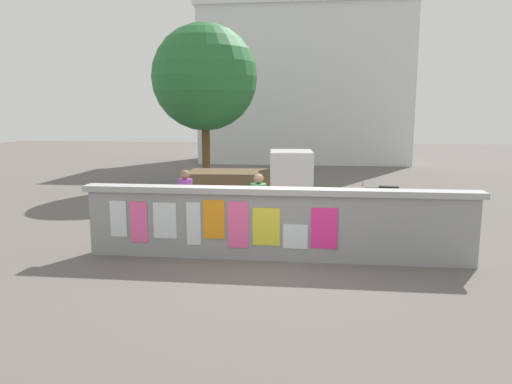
# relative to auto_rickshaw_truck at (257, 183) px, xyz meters

# --- Properties ---
(ground) EXTENTS (60.00, 60.00, 0.00)m
(ground) POSITION_rel_auto_rickshaw_truck_xyz_m (0.90, 3.59, -0.90)
(ground) COLOR #605B56
(poster_wall) EXTENTS (7.93, 0.42, 1.47)m
(poster_wall) POSITION_rel_auto_rickshaw_truck_xyz_m (0.89, -4.41, -0.14)
(poster_wall) COLOR gray
(poster_wall) RESTS_ON ground
(auto_rickshaw_truck) EXTENTS (3.70, 1.77, 1.85)m
(auto_rickshaw_truck) POSITION_rel_auto_rickshaw_truck_xyz_m (0.00, 0.00, 0.00)
(auto_rickshaw_truck) COLOR black
(auto_rickshaw_truck) RESTS_ON ground
(motorcycle) EXTENTS (1.90, 0.56, 0.87)m
(motorcycle) POSITION_rel_auto_rickshaw_truck_xyz_m (3.69, 0.48, -0.44)
(motorcycle) COLOR black
(motorcycle) RESTS_ON ground
(bicycle_near) EXTENTS (1.67, 0.56, 0.95)m
(bicycle_near) POSITION_rel_auto_rickshaw_truck_xyz_m (2.78, -1.77, -0.54)
(bicycle_near) COLOR black
(bicycle_near) RESTS_ON ground
(person_walking) EXTENTS (0.45, 0.45, 1.62)m
(person_walking) POSITION_rel_auto_rickshaw_truck_xyz_m (-1.36, -2.91, 0.09)
(person_walking) COLOR purple
(person_walking) RESTS_ON ground
(person_bystander) EXTENTS (0.35, 0.35, 1.62)m
(person_bystander) POSITION_rel_auto_rickshaw_truck_xyz_m (0.43, -3.41, 0.09)
(person_bystander) COLOR #D83F72
(person_bystander) RESTS_ON ground
(tree_roadside) EXTENTS (4.15, 4.15, 6.38)m
(tree_roadside) POSITION_rel_auto_rickshaw_truck_xyz_m (-2.66, 5.08, 3.40)
(tree_roadside) COLOR brown
(tree_roadside) RESTS_ON ground
(building_background) EXTENTS (12.35, 5.39, 9.30)m
(building_background) POSITION_rel_auto_rickshaw_truck_xyz_m (1.05, 15.72, 3.77)
(building_background) COLOR silver
(building_background) RESTS_ON ground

